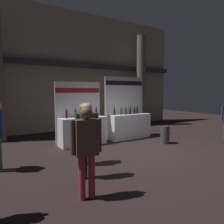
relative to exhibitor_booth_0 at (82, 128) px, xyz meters
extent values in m
plane|color=black|center=(1.10, -1.99, -0.60)|extent=(24.90, 24.90, 0.00)
cube|color=gray|center=(1.10, 3.19, 2.35)|extent=(12.45, 0.25, 5.91)
cube|color=#2D2D33|center=(1.10, 2.89, 2.65)|extent=(12.45, 0.20, 0.24)
cylinder|color=#665B4C|center=(4.72, 2.29, 1.91)|extent=(0.51, 0.51, 5.03)
cube|color=white|center=(0.00, -0.05, -0.09)|extent=(1.71, 0.60, 1.02)
cube|color=white|center=(0.00, 0.29, 0.55)|extent=(1.79, 0.04, 2.31)
cube|color=maroon|center=(0.00, 0.27, 1.39)|extent=(1.74, 0.01, 0.18)
cylinder|color=black|center=(-0.60, -0.04, 0.55)|extent=(0.07, 0.07, 0.27)
cylinder|color=black|center=(-0.60, -0.04, 0.72)|extent=(0.03, 0.03, 0.07)
cylinder|color=red|center=(-0.60, -0.04, 0.76)|extent=(0.03, 0.03, 0.02)
cylinder|color=black|center=(-0.31, -0.13, 0.55)|extent=(0.06, 0.06, 0.27)
cylinder|color=black|center=(-0.31, -0.13, 0.73)|extent=(0.03, 0.03, 0.08)
cylinder|color=red|center=(-0.31, -0.13, 0.78)|extent=(0.03, 0.03, 0.02)
cylinder|color=#19381E|center=(-0.01, -0.10, 0.55)|extent=(0.07, 0.07, 0.28)
cylinder|color=#19381E|center=(-0.01, -0.10, 0.73)|extent=(0.03, 0.03, 0.06)
cylinder|color=red|center=(-0.01, -0.10, 0.77)|extent=(0.03, 0.03, 0.02)
cylinder|color=black|center=(0.31, -0.09, 0.53)|extent=(0.06, 0.06, 0.22)
cylinder|color=black|center=(0.31, -0.09, 0.67)|extent=(0.03, 0.03, 0.06)
cylinder|color=gold|center=(0.31, -0.09, 0.71)|extent=(0.03, 0.03, 0.02)
cylinder|color=black|center=(0.61, 0.02, 0.55)|extent=(0.06, 0.06, 0.28)
cylinder|color=black|center=(0.61, 0.02, 0.73)|extent=(0.03, 0.03, 0.07)
cylinder|color=gold|center=(0.61, 0.02, 0.77)|extent=(0.03, 0.03, 0.02)
cube|color=white|center=(2.11, -0.07, -0.10)|extent=(1.84, 0.60, 1.01)
cube|color=white|center=(2.11, 0.27, 0.67)|extent=(1.93, 0.04, 2.56)
cube|color=black|center=(2.11, 0.25, 1.69)|extent=(1.88, 0.01, 0.18)
cylinder|color=black|center=(1.39, -0.05, 0.53)|extent=(0.07, 0.07, 0.24)
cylinder|color=black|center=(1.39, -0.05, 0.68)|extent=(0.03, 0.03, 0.07)
cylinder|color=red|center=(1.39, -0.05, 0.73)|extent=(0.03, 0.03, 0.02)
cylinder|color=#19381E|center=(1.63, -0.16, 0.53)|extent=(0.06, 0.06, 0.24)
cylinder|color=#19381E|center=(1.63, -0.16, 0.68)|extent=(0.03, 0.03, 0.07)
cylinder|color=black|center=(1.63, -0.16, 0.72)|extent=(0.03, 0.03, 0.02)
cylinder|color=#19381E|center=(1.88, -0.13, 0.53)|extent=(0.08, 0.08, 0.25)
cylinder|color=#19381E|center=(1.88, -0.13, 0.69)|extent=(0.03, 0.03, 0.07)
cylinder|color=gold|center=(1.88, -0.13, 0.73)|extent=(0.03, 0.03, 0.02)
cylinder|color=black|center=(2.11, -0.14, 0.54)|extent=(0.07, 0.07, 0.26)
cylinder|color=black|center=(2.11, -0.14, 0.71)|extent=(0.03, 0.03, 0.08)
cylinder|color=red|center=(2.11, -0.14, 0.76)|extent=(0.03, 0.03, 0.02)
cylinder|color=black|center=(2.35, -0.11, 0.53)|extent=(0.07, 0.07, 0.24)
cylinder|color=black|center=(2.35, -0.11, 0.69)|extent=(0.03, 0.03, 0.08)
cylinder|color=gold|center=(2.35, -0.11, 0.73)|extent=(0.03, 0.03, 0.02)
cylinder|color=#19381E|center=(2.58, -0.01, 0.53)|extent=(0.08, 0.08, 0.24)
cylinder|color=#19381E|center=(2.58, -0.01, 0.68)|extent=(0.03, 0.03, 0.06)
cylinder|color=gold|center=(2.58, -0.01, 0.72)|extent=(0.03, 0.03, 0.02)
cylinder|color=black|center=(2.81, -0.12, 0.54)|extent=(0.06, 0.06, 0.27)
cylinder|color=black|center=(2.81, -0.12, 0.72)|extent=(0.03, 0.03, 0.08)
cylinder|color=gold|center=(2.81, -0.12, 0.77)|extent=(0.03, 0.03, 0.02)
cylinder|color=#38383D|center=(2.69, -1.52, -0.28)|extent=(0.33, 0.33, 0.64)
torus|color=black|center=(2.69, -1.52, 0.05)|extent=(0.33, 0.33, 0.02)
cylinder|color=navy|center=(5.20, -2.24, 0.48)|extent=(0.08, 0.08, 0.58)
cylinder|color=#ADA393|center=(-0.78, -1.96, -0.21)|extent=(0.12, 0.12, 0.80)
cylinder|color=#ADA393|center=(-0.94, -2.01, -0.21)|extent=(0.12, 0.12, 0.80)
cube|color=#33563D|center=(-0.86, -1.98, 0.51)|extent=(0.43, 0.33, 0.63)
sphere|color=tan|center=(-0.86, -1.98, 0.94)|extent=(0.22, 0.22, 0.22)
cylinder|color=#33563D|center=(-0.63, -1.91, 0.52)|extent=(0.08, 0.08, 0.60)
cylinder|color=#33563D|center=(-1.08, -2.06, 0.52)|extent=(0.08, 0.08, 0.60)
cylinder|color=#23232D|center=(-1.25, -2.85, -0.19)|extent=(0.12, 0.12, 0.83)
cylinder|color=#23232D|center=(-1.10, -2.86, -0.19)|extent=(0.12, 0.12, 0.83)
cube|color=#33563D|center=(-1.17, -2.86, 0.55)|extent=(0.39, 0.24, 0.66)
sphere|color=tan|center=(-1.17, -2.86, 1.00)|extent=(0.23, 0.23, 0.23)
cylinder|color=#33563D|center=(-1.41, -2.84, 0.57)|extent=(0.08, 0.08, 0.62)
cylinder|color=#33563D|center=(-0.94, -2.87, 0.57)|extent=(0.08, 0.08, 0.62)
cylinder|color=maroon|center=(-1.69, -3.67, -0.19)|extent=(0.12, 0.12, 0.82)
cylinder|color=maroon|center=(-1.50, -3.70, -0.19)|extent=(0.12, 0.12, 0.82)
cube|color=#47382D|center=(-1.60, -3.68, 0.54)|extent=(0.44, 0.29, 0.65)
sphere|color=brown|center=(-1.60, -3.68, 0.99)|extent=(0.23, 0.23, 0.23)
cylinder|color=#47382D|center=(-1.84, -3.65, 0.56)|extent=(0.08, 0.08, 0.62)
cylinder|color=#47382D|center=(-1.35, -3.72, 0.56)|extent=(0.08, 0.08, 0.62)
camera|label=1|loc=(-3.23, -7.09, 1.38)|focal=34.19mm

